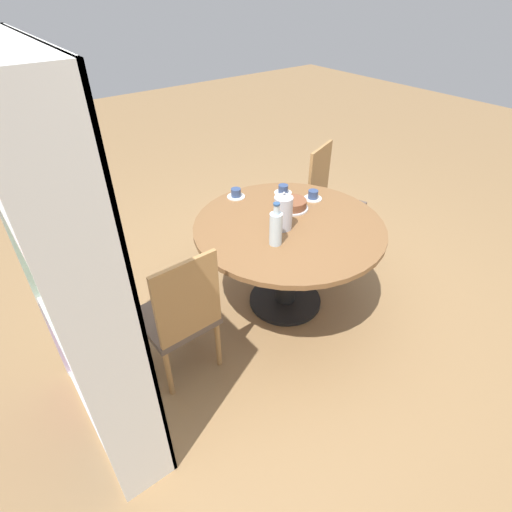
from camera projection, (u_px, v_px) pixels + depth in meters
ground_plane at (285, 301)px, 3.19m from camera, size 14.00×14.00×0.00m
dining_table at (288, 242)px, 2.86m from camera, size 1.33×1.33×0.72m
chair_a at (330, 199)px, 3.58m from camera, size 0.54×0.54×0.94m
chair_b at (180, 315)px, 2.38m from camera, size 0.43×0.43×0.94m
bookshelf at (79, 291)px, 1.83m from camera, size 0.99×0.28×1.98m
coffee_pot at (283, 212)px, 2.66m from camera, size 0.13×0.13×0.27m
water_bottle at (276, 228)px, 2.50m from camera, size 0.08×0.08×0.29m
cake_main at (293, 204)px, 2.93m from camera, size 0.23×0.23×0.07m
cup_a at (236, 194)px, 3.08m from camera, size 0.14×0.14×0.07m
cup_b at (283, 190)px, 3.13m from camera, size 0.14×0.14×0.07m
cup_c at (313, 196)px, 3.06m from camera, size 0.14×0.14×0.07m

